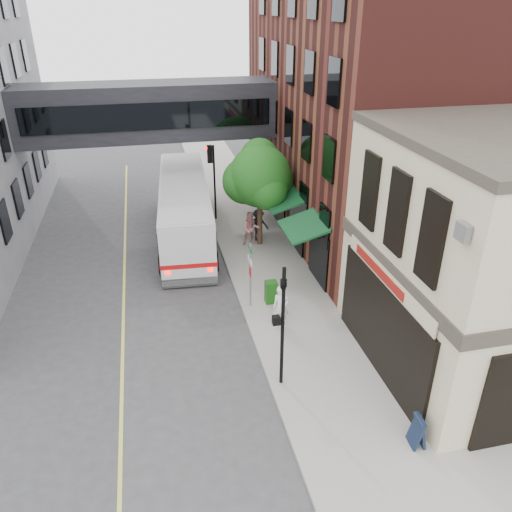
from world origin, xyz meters
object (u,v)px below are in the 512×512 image
newspaper_box (271,292)px  sandwich_board (418,431)px  pedestrian_b (251,229)px  pedestrian_a (281,307)px  bus (185,207)px  pedestrian_c (258,225)px

newspaper_box → sandwich_board: (2.27, -8.60, 0.00)m
pedestrian_b → newspaper_box: size_ratio=1.87×
pedestrian_a → newspaper_box: pedestrian_a is taller
bus → sandwich_board: size_ratio=11.77×
bus → pedestrian_b: 3.99m
newspaper_box → bus: bearing=111.4°
pedestrian_a → pedestrian_b: (0.44, 7.67, 0.05)m
bus → pedestrian_a: bus is taller
pedestrian_b → newspaper_box: pedestrian_b is taller
bus → pedestrian_c: size_ratio=6.66×
newspaper_box → sandwich_board: 8.89m
pedestrian_b → sandwich_board: pedestrian_b is taller
pedestrian_c → newspaper_box: size_ratio=1.78×
pedestrian_c → sandwich_board: size_ratio=1.77×
pedestrian_c → pedestrian_b: bearing=-135.8°
pedestrian_a → sandwich_board: pedestrian_a is taller
bus → pedestrian_c: bearing=-24.1°
bus → pedestrian_a: 10.29m
bus → sandwich_board: (5.16, -16.64, -1.12)m
pedestrian_b → sandwich_board: size_ratio=1.86×
pedestrian_a → sandwich_board: size_ratio=1.76×
newspaper_box → sandwich_board: bearing=-73.6°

